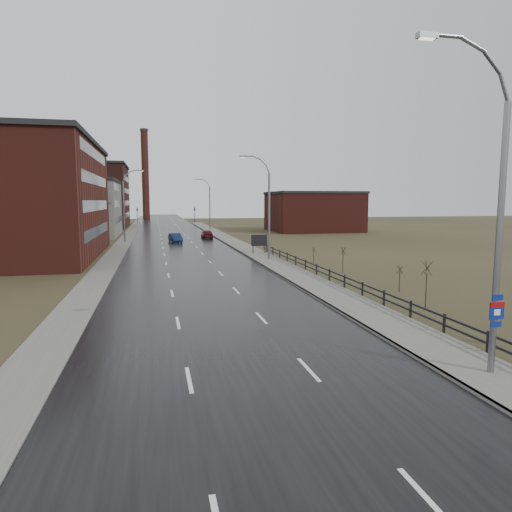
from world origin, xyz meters
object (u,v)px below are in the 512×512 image
car_far (207,234)px  streetlight_main (493,215)px  car_near (175,238)px  billboard (259,241)px

car_far → streetlight_main: bearing=93.0°
car_near → billboard: bearing=-69.8°
streetlight_main → car_far: bearing=92.6°
billboard → car_near: (-9.35, 17.79, -0.91)m
streetlight_main → car_near: bearing=98.6°
billboard → car_far: 24.96m
streetlight_main → billboard: (0.63, 40.13, -4.41)m
billboard → car_far: bearing=98.3°
billboard → car_far: size_ratio=0.54×
billboard → car_far: (-3.60, 24.68, -0.88)m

